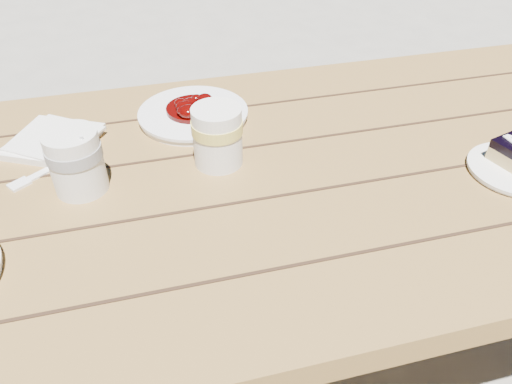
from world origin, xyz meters
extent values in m
cube|color=brown|center=(0.00, 0.00, 0.72)|extent=(2.00, 0.80, 0.05)
cube|color=brown|center=(0.88, 0.32, 0.35)|extent=(0.07, 0.07, 0.70)
cube|color=brown|center=(0.00, 0.65, 0.44)|extent=(1.80, 0.25, 0.04)
cube|color=brown|center=(0.80, 0.65, 0.21)|extent=(0.06, 0.06, 0.42)
cylinder|color=white|center=(-0.27, 0.03, 0.81)|extent=(0.09, 0.09, 0.11)
cube|color=white|center=(-0.33, 0.19, 0.76)|extent=(0.20, 0.20, 0.01)
cylinder|color=white|center=(-0.05, 0.22, 0.76)|extent=(0.23, 0.23, 0.02)
cylinder|color=white|center=(-0.02, 0.05, 0.81)|extent=(0.09, 0.09, 0.11)
camera|label=1|loc=(-0.15, -0.71, 1.29)|focal=35.00mm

